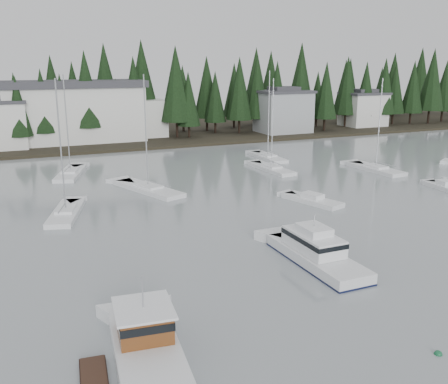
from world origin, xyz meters
The scene contains 16 objects.
far_shore_land centered at (0.00, 97.00, 0.00)m, with size 240.00×54.00×1.00m, color black.
conifer_treeline centered at (0.00, 86.00, 0.00)m, with size 200.00×22.00×20.00m, color black, non-canonical shape.
house_east_a centered at (36.00, 78.00, 4.90)m, with size 10.60×8.48×9.25m.
house_east_b centered at (58.00, 80.00, 4.40)m, with size 9.54×7.42×8.25m.
harbor_inn centered at (-2.96, 82.34, 5.78)m, with size 29.50×11.50×10.90m.
lobster_boat_brown centered at (-11.01, 9.21, 0.55)m, with size 5.63×9.97×4.79m.
cabin_cruiser_center centered at (4.00, 17.17, 0.64)m, with size 3.14×9.96×4.27m.
sailboat_0 centered at (-9.23, 55.40, 0.07)m, with size 5.47×10.05×13.63m.
sailboat_3 centered at (16.76, 47.49, 0.08)m, with size 2.89×9.31×13.02m.
sailboat_4 centered at (-1.96, 43.12, 0.07)m, with size 6.33×11.07×13.84m.
sailboat_5 centered at (20.35, 55.25, 0.08)m, with size 2.68×9.11×13.89m.
sailboat_6 centered at (-11.84, 36.92, 0.09)m, with size 4.79×9.08×13.70m.
sailboat_8 centered at (29.96, 41.59, 0.07)m, with size 3.16×9.30×13.08m.
runabout_1 centered at (12.88, 31.27, 0.13)m, with size 4.21×7.30×1.42m.
runabout_4 centered at (30.68, 30.13, 0.13)m, with size 2.63×5.39×1.42m.
mooring_buoy_green centered at (3.02, 4.30, 0.00)m, with size 0.42×0.42×0.42m, color #145933.
Camera 1 is at (-16.09, -12.20, 14.57)m, focal length 40.00 mm.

